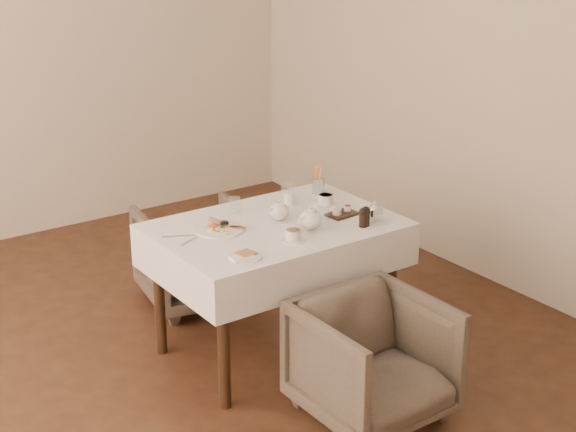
{
  "coord_description": "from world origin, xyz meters",
  "views": [
    {
      "loc": [
        -1.92,
        -3.67,
        2.43
      ],
      "look_at": [
        0.58,
        -0.12,
        0.82
      ],
      "focal_mm": 55.0,
      "sensor_mm": 36.0,
      "label": 1
    }
  ],
  "objects_px": {
    "table": "(275,244)",
    "breakfast_plate": "(219,228)",
    "armchair_near": "(373,361)",
    "teapot_centre": "(279,210)",
    "armchair_far": "(196,256)"
  },
  "relations": [
    {
      "from": "table",
      "to": "breakfast_plate",
      "type": "xyz_separation_m",
      "value": [
        -0.29,
        0.1,
        0.13
      ]
    },
    {
      "from": "armchair_near",
      "to": "teapot_centre",
      "type": "distance_m",
      "value": 0.99
    },
    {
      "from": "armchair_far",
      "to": "breakfast_plate",
      "type": "height_order",
      "value": "breakfast_plate"
    },
    {
      "from": "armchair_near",
      "to": "breakfast_plate",
      "type": "distance_m",
      "value": 1.07
    },
    {
      "from": "armchair_far",
      "to": "armchair_near",
      "type": "bearing_deg",
      "value": 101.38
    },
    {
      "from": "breakfast_plate",
      "to": "teapot_centre",
      "type": "height_order",
      "value": "teapot_centre"
    },
    {
      "from": "table",
      "to": "armchair_far",
      "type": "height_order",
      "value": "table"
    },
    {
      "from": "armchair_far",
      "to": "teapot_centre",
      "type": "xyz_separation_m",
      "value": [
        0.09,
        -0.78,
        0.51
      ]
    },
    {
      "from": "armchair_near",
      "to": "armchair_far",
      "type": "bearing_deg",
      "value": 91.74
    },
    {
      "from": "table",
      "to": "armchair_near",
      "type": "bearing_deg",
      "value": -89.2
    },
    {
      "from": "armchair_near",
      "to": "armchair_far",
      "type": "distance_m",
      "value": 1.63
    },
    {
      "from": "breakfast_plate",
      "to": "teapot_centre",
      "type": "distance_m",
      "value": 0.35
    },
    {
      "from": "armchair_far",
      "to": "table",
      "type": "bearing_deg",
      "value": 102.49
    },
    {
      "from": "table",
      "to": "armchair_near",
      "type": "relative_size",
      "value": 1.94
    },
    {
      "from": "armchair_far",
      "to": "breakfast_plate",
      "type": "bearing_deg",
      "value": 80.25
    }
  ]
}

